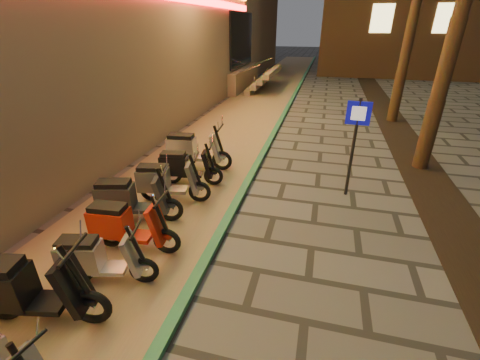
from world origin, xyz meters
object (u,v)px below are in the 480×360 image
(pedestrian_sign, at_px, (355,135))
(scooter_11, at_px, (191,150))
(scooter_8, at_px, (129,199))
(scooter_10, at_px, (184,167))
(scooter_5, at_px, (21,289))
(scooter_9, at_px, (165,181))
(scooter_7, at_px, (124,225))
(scooter_6, at_px, (96,258))

(pedestrian_sign, bearing_deg, scooter_11, 175.94)
(scooter_8, distance_m, scooter_10, 1.90)
(scooter_8, distance_m, scooter_11, 2.85)
(scooter_5, height_order, scooter_11, scooter_5)
(scooter_5, height_order, scooter_9, scooter_5)
(scooter_11, bearing_deg, scooter_8, -98.93)
(scooter_7, xyz_separation_m, scooter_10, (-0.04, 2.69, -0.02))
(scooter_9, bearing_deg, pedestrian_sign, 6.36)
(scooter_10, bearing_deg, scooter_5, -104.80)
(scooter_5, relative_size, scooter_6, 1.23)
(scooter_7, height_order, scooter_8, scooter_8)
(scooter_10, bearing_deg, scooter_8, -111.26)
(pedestrian_sign, height_order, scooter_11, pedestrian_sign)
(scooter_9, distance_m, scooter_10, 0.93)
(scooter_5, relative_size, scooter_8, 1.09)
(pedestrian_sign, bearing_deg, scooter_9, -157.72)
(pedestrian_sign, distance_m, scooter_11, 4.28)
(scooter_6, height_order, scooter_7, scooter_7)
(scooter_7, bearing_deg, scooter_9, 88.23)
(pedestrian_sign, relative_size, scooter_8, 1.35)
(scooter_7, distance_m, scooter_11, 3.68)
(pedestrian_sign, distance_m, scooter_7, 5.10)
(scooter_6, xyz_separation_m, scooter_11, (-0.29, 4.52, 0.09))
(scooter_5, xyz_separation_m, scooter_6, (0.45, 0.87, -0.10))
(scooter_10, bearing_deg, scooter_7, -99.30)
(scooter_8, xyz_separation_m, scooter_11, (0.17, 2.85, 0.03))
(scooter_10, height_order, scooter_11, scooter_11)
(scooter_5, bearing_deg, scooter_9, 73.33)
(scooter_9, relative_size, scooter_10, 1.04)
(scooter_7, distance_m, scooter_9, 1.76)
(scooter_7, distance_m, scooter_8, 0.92)
(scooter_6, relative_size, scooter_9, 0.91)
(scooter_5, bearing_deg, pedestrian_sign, 36.75)
(scooter_7, relative_size, scooter_10, 1.04)
(scooter_5, distance_m, scooter_8, 2.55)
(scooter_5, height_order, scooter_10, scooter_5)
(scooter_10, bearing_deg, scooter_6, -98.62)
(scooter_10, bearing_deg, pedestrian_sign, -3.73)
(scooter_8, bearing_deg, pedestrian_sign, 13.09)
(scooter_6, height_order, scooter_11, scooter_11)
(scooter_9, xyz_separation_m, scooter_11, (-0.14, 1.91, 0.05))
(scooter_6, relative_size, scooter_7, 0.92)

